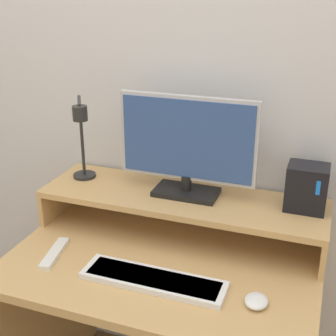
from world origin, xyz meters
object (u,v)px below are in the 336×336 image
keyboard (153,280)px  mouse (256,301)px  router_dock (307,187)px  desk_lamp (82,137)px  monitor (187,145)px  remote_control (55,253)px

keyboard → mouse: 0.31m
router_dock → desk_lamp: bearing=-174.9°
monitor → keyboard: size_ratio=1.08×
mouse → remote_control: bearing=177.9°
desk_lamp → mouse: (0.70, -0.30, -0.31)m
mouse → remote_control: mouse is taller
desk_lamp → remote_control: size_ratio=1.75×
router_dock → keyboard: router_dock is taller
keyboard → mouse: mouse is taller
router_dock → mouse: size_ratio=1.98×
monitor → remote_control: bearing=-138.6°
monitor → router_dock: (0.40, 0.03, -0.11)m
desk_lamp → router_dock: 0.80m
desk_lamp → remote_control: desk_lamp is taller
desk_lamp → router_dock: (0.79, 0.07, -0.11)m
monitor → keyboard: monitor is taller
router_dock → mouse: (-0.09, -0.37, -0.21)m
desk_lamp → remote_control: bearing=-84.5°
monitor → mouse: bearing=-46.8°
monitor → desk_lamp: 0.38m
desk_lamp → mouse: desk_lamp is taller
keyboard → desk_lamp: bearing=142.7°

